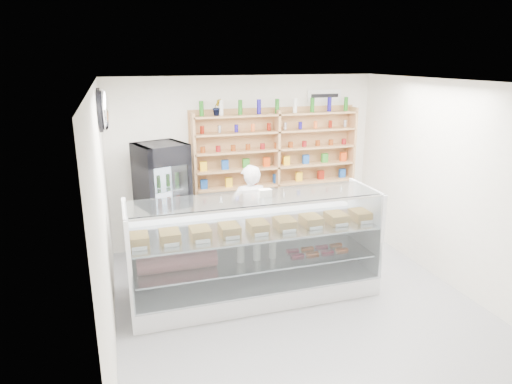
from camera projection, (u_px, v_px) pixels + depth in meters
name	position (u px, v px, depth m)	size (l,w,h in m)	color
room	(304.00, 204.00, 5.40)	(5.00, 5.00, 5.00)	#99989D
display_counter	(255.00, 270.00, 6.01)	(3.22, 0.96, 1.40)	white
shop_worker	(250.00, 215.00, 6.90)	(0.57, 0.37, 1.56)	white
drinks_cooler	(163.00, 205.00, 6.87)	(0.85, 0.84, 1.87)	black
wall_shelving	(277.00, 149.00, 7.63)	(2.84, 0.28, 1.33)	tan
potted_plant	(217.00, 107.00, 7.14)	(0.14, 0.12, 0.26)	#1E6626
security_mirror	(104.00, 110.00, 5.58)	(0.15, 0.50, 0.50)	silver
wall_sign	(324.00, 96.00, 7.77)	(0.62, 0.03, 0.20)	white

